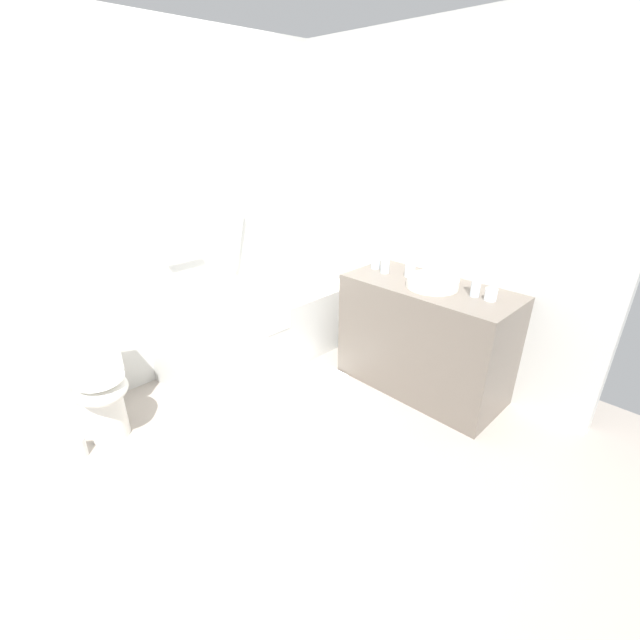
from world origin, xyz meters
TOP-DOWN VIEW (x-y plane):
  - ground_plane at (0.00, 0.00)m, footprint 4.17×4.17m
  - wall_back_tiled at (0.00, 1.26)m, footprint 3.57×0.10m
  - wall_right_mirror at (1.64, 0.00)m, footprint 0.10×2.82m
  - bathtub at (0.72, 0.88)m, footprint 1.66×0.67m
  - toilet at (-0.61, 0.83)m, footprint 0.38×0.53m
  - vanity_counter at (1.31, -0.31)m, footprint 0.56×1.21m
  - sink_basin at (1.27, -0.35)m, footprint 0.35×0.35m
  - sink_faucet at (1.48, -0.35)m, footprint 0.12×0.15m
  - water_bottle_0 at (1.33, 0.19)m, footprint 0.07×0.07m
  - water_bottle_1 at (1.32, -0.63)m, footprint 0.06×0.06m
  - water_bottle_2 at (1.29, 0.08)m, footprint 0.07×0.07m
  - drinking_glass_0 at (1.33, -0.73)m, footprint 0.08×0.08m
  - drinking_glass_1 at (1.35, -0.11)m, footprint 0.08×0.08m
  - bath_mat at (0.72, 0.33)m, footprint 0.58×0.36m
  - toilet_paper_roll at (-0.84, 0.72)m, footprint 0.11×0.11m

SIDE VIEW (x-z plane):
  - ground_plane at x=0.00m, z-range 0.00..0.00m
  - bath_mat at x=0.72m, z-range 0.00..0.01m
  - toilet_paper_roll at x=-0.84m, z-range 0.00..0.13m
  - bathtub at x=0.72m, z-range -0.30..0.90m
  - toilet at x=-0.61m, z-range 0.02..0.73m
  - vanity_counter at x=1.31m, z-range 0.00..0.83m
  - sink_faucet at x=1.48m, z-range 0.83..0.90m
  - sink_basin at x=1.27m, z-range 0.83..0.90m
  - drinking_glass_0 at x=1.33m, z-range 0.83..0.91m
  - drinking_glass_1 at x=1.35m, z-range 0.83..0.93m
  - water_bottle_0 at x=1.33m, z-range 0.82..1.05m
  - water_bottle_1 at x=1.32m, z-range 0.82..1.07m
  - water_bottle_2 at x=1.29m, z-range 0.82..1.08m
  - wall_back_tiled at x=0.00m, z-range 0.00..2.48m
  - wall_right_mirror at x=1.64m, z-range 0.00..2.48m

